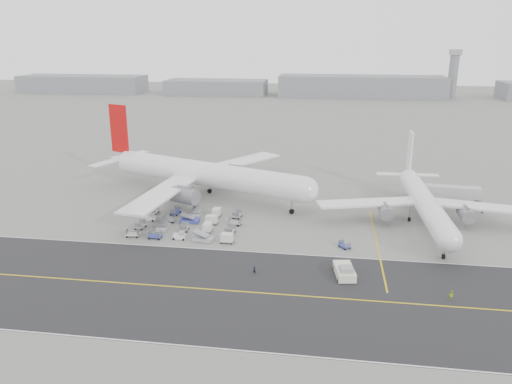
# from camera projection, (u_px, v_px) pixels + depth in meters

# --- Properties ---
(ground) EXTENTS (700.00, 700.00, 0.00)m
(ground) POSITION_uv_depth(u_px,v_px,m) (226.00, 246.00, 99.51)
(ground) COLOR gray
(ground) RESTS_ON ground
(taxiway) EXTENTS (220.00, 59.00, 0.03)m
(taxiway) POSITION_uv_depth(u_px,v_px,m) (233.00, 291.00, 81.85)
(taxiway) COLOR #2A2A2C
(taxiway) RESTS_ON ground
(horizon_buildings) EXTENTS (520.00, 28.00, 28.00)m
(horizon_buildings) POSITION_uv_depth(u_px,v_px,m) (345.00, 97.00, 340.76)
(horizon_buildings) COLOR gray
(horizon_buildings) RESTS_ON ground
(control_tower) EXTENTS (7.00, 7.00, 31.25)m
(control_tower) POSITION_uv_depth(u_px,v_px,m) (453.00, 73.00, 330.95)
(control_tower) COLOR gray
(control_tower) RESTS_ON ground
(airliner_a) EXTENTS (61.16, 60.01, 22.13)m
(airliner_a) POSITION_uv_depth(u_px,v_px,m) (202.00, 174.00, 127.29)
(airliner_a) COLOR white
(airliner_a) RESTS_ON ground
(airliner_b) EXTENTS (47.89, 48.47, 16.71)m
(airliner_b) POSITION_uv_depth(u_px,v_px,m) (424.00, 202.00, 110.53)
(airliner_b) COLOR white
(airliner_b) RESTS_ON ground
(pushback_tug) EXTENTS (4.04, 8.48, 2.39)m
(pushback_tug) POSITION_uv_depth(u_px,v_px,m) (345.00, 271.00, 86.56)
(pushback_tug) COLOR silver
(pushback_tug) RESTS_ON ground
(jet_bridge) EXTENTS (16.17, 4.35, 6.05)m
(jet_bridge) POSITION_uv_depth(u_px,v_px,m) (448.00, 193.00, 118.95)
(jet_bridge) COLOR gray
(jet_bridge) RESTS_ON ground
(gse_cluster) EXTENTS (28.22, 22.53, 2.07)m
(gse_cluster) POSITION_uv_depth(u_px,v_px,m) (188.00, 227.00, 109.30)
(gse_cluster) COLOR #99999F
(gse_cluster) RESTS_ON ground
(stray_dolly) EXTENTS (2.57, 2.72, 1.43)m
(stray_dolly) POSITION_uv_depth(u_px,v_px,m) (344.00, 248.00, 98.41)
(stray_dolly) COLOR silver
(stray_dolly) RESTS_ON ground
(ground_crew_a) EXTENTS (0.65, 0.52, 1.56)m
(ground_crew_a) POSITION_uv_depth(u_px,v_px,m) (254.00, 270.00, 87.43)
(ground_crew_a) COLOR black
(ground_crew_a) RESTS_ON ground
(ground_crew_b) EXTENTS (0.95, 0.85, 1.61)m
(ground_crew_b) POSITION_uv_depth(u_px,v_px,m) (451.00, 295.00, 78.96)
(ground_crew_b) COLOR #9FC116
(ground_crew_b) RESTS_ON ground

